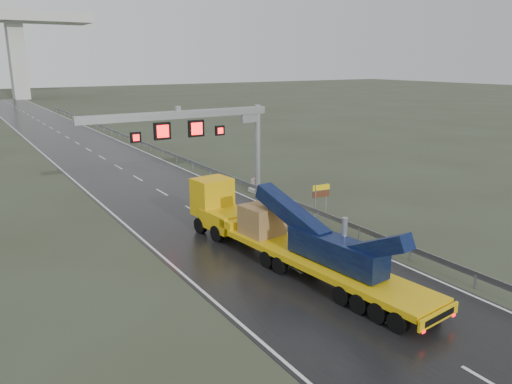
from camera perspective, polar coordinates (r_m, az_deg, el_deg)
ground at (r=24.24m, az=9.28°, el=-11.49°), size 400.00×400.00×0.00m
road at (r=58.97m, az=-17.17°, el=3.77°), size 11.00×200.00×0.02m
guardrail at (r=51.54m, az=-7.71°, el=3.56°), size 0.20×140.00×1.40m
sign_gantry at (r=38.33m, az=-5.92°, el=7.19°), size 14.90×1.20×7.42m
heavy_haul_truck at (r=27.52m, az=2.14°, el=-4.44°), size 4.29×17.58×4.09m
exit_sign_pair at (r=35.16m, az=7.43°, el=-0.20°), size 1.35×0.23×2.32m
striped_barrier at (r=42.33m, az=-0.16°, el=0.94°), size 0.66×0.52×0.99m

